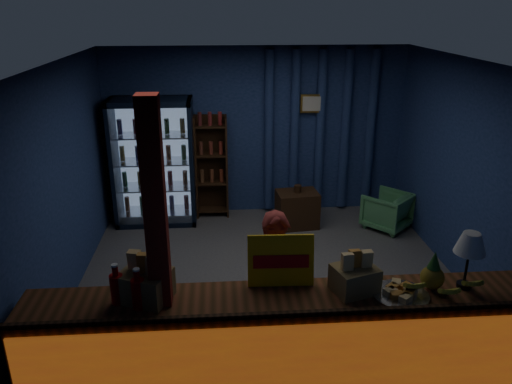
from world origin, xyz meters
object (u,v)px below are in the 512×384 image
at_px(green_chair, 387,211).
at_px(table_lamp, 470,245).
at_px(pastry_tray, 401,294).
at_px(shopkeeper, 275,287).

distance_m(green_chair, table_lamp, 3.41).
bearing_deg(pastry_tray, green_chair, 72.68).
relative_size(shopkeeper, table_lamp, 2.93).
height_order(shopkeeper, pastry_tray, shopkeeper).
height_order(green_chair, pastry_tray, pastry_tray).
distance_m(green_chair, pastry_tray, 3.53).
distance_m(pastry_tray, table_lamp, 0.69).
height_order(green_chair, table_lamp, table_lamp).
height_order(shopkeeper, green_chair, shopkeeper).
distance_m(shopkeeper, table_lamp, 1.71).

